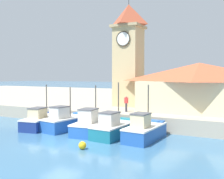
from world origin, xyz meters
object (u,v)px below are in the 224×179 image
fishing_boat_mid_left (114,128)px  clock_tower (128,52)px  mooring_buoy (82,145)px  dock_worker_near_tower (126,103)px  fishing_boat_left_inner (92,125)px  warehouse_right (199,87)px  fishing_boat_left_outer (65,121)px  fishing_boat_center (145,130)px  fishing_boat_far_left (43,120)px

fishing_boat_mid_left → clock_tower: 12.17m
mooring_buoy → dock_worker_near_tower: size_ratio=0.33×
fishing_boat_left_inner → warehouse_right: 11.08m
clock_tower → fishing_boat_mid_left: bearing=-72.8°
clock_tower → mooring_buoy: clock_tower is taller
fishing_boat_left_outer → warehouse_right: warehouse_right is taller
fishing_boat_left_inner → dock_worker_near_tower: fishing_boat_left_inner is taller
fishing_boat_center → dock_worker_near_tower: size_ratio=2.89×
fishing_boat_left_outer → dock_worker_near_tower: bearing=47.9°
fishing_boat_far_left → clock_tower: bearing=64.0°
fishing_boat_left_inner → fishing_boat_center: 4.82m
fishing_boat_far_left → fishing_boat_left_outer: size_ratio=1.10×
fishing_boat_center → fishing_boat_mid_left: bearing=-178.8°
clock_tower → warehouse_right: size_ratio=1.16×
fishing_boat_far_left → dock_worker_near_tower: (6.51, 4.73, 1.51)m
dock_worker_near_tower → fishing_boat_far_left: bearing=-144.0°
fishing_boat_mid_left → fishing_boat_far_left: bearing=179.7°
clock_tower → warehouse_right: clock_tower is taller
fishing_boat_far_left → fishing_boat_left_outer: (2.46, 0.26, 0.07)m
fishing_boat_left_outer → fishing_boat_left_inner: size_ratio=0.92×
fishing_boat_center → warehouse_right: size_ratio=0.40×
fishing_boat_left_outer → warehouse_right: bearing=35.4°
fishing_boat_left_outer → mooring_buoy: fishing_boat_left_outer is taller
fishing_boat_mid_left → fishing_boat_center: 2.58m
fishing_boat_left_inner → fishing_boat_mid_left: (2.24, -0.24, -0.02)m
fishing_boat_center → dock_worker_near_tower: 6.15m
fishing_boat_left_inner → fishing_boat_mid_left: fishing_boat_mid_left is taller
clock_tower → fishing_boat_left_inner: bearing=-85.6°
fishing_boat_mid_left → warehouse_right: (5.33, 7.73, 3.12)m
fishing_boat_left_outer → fishing_boat_center: size_ratio=1.04×
fishing_boat_mid_left → warehouse_right: size_ratio=0.42×
fishing_boat_left_outer → fishing_boat_left_inner: fishing_boat_left_inner is taller
clock_tower → dock_worker_near_tower: clock_tower is taller
warehouse_right → dock_worker_near_tower: (-6.41, -2.96, -1.62)m
dock_worker_near_tower → fishing_boat_left_inner: bearing=-104.3°
fishing_boat_left_outer → dock_worker_near_tower: fishing_boat_left_outer is taller
fishing_boat_far_left → dock_worker_near_tower: fishing_boat_far_left is taller
mooring_buoy → dock_worker_near_tower: bearing=95.2°
fishing_boat_far_left → fishing_boat_mid_left: bearing=-0.3°
fishing_boat_center → mooring_buoy: bearing=-123.3°
fishing_boat_left_inner → mooring_buoy: 4.94m
fishing_boat_mid_left → fishing_boat_left_outer: bearing=176.7°
fishing_boat_far_left → fishing_boat_mid_left: (7.59, -0.04, 0.01)m
fishing_boat_center → clock_tower: (-5.53, 9.51, 6.91)m
fishing_boat_far_left → fishing_boat_left_outer: 2.48m
fishing_boat_center → fishing_boat_left_outer: bearing=178.2°
fishing_boat_mid_left → dock_worker_near_tower: bearing=102.8°
fishing_boat_mid_left → dock_worker_near_tower: fishing_boat_mid_left is taller
clock_tower → dock_worker_near_tower: bearing=-68.7°
warehouse_right → fishing_boat_left_inner: bearing=-135.3°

